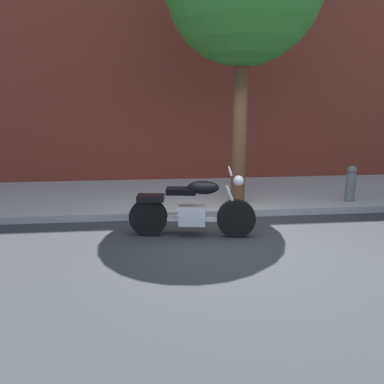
# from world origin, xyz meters

# --- Properties ---
(ground_plane) EXTENTS (60.00, 60.00, 0.00)m
(ground_plane) POSITION_xyz_m (0.00, 0.00, 0.00)
(ground_plane) COLOR #303335
(sidewalk) EXTENTS (25.81, 3.14, 0.14)m
(sidewalk) POSITION_xyz_m (0.00, 2.85, 0.07)
(sidewalk) COLOR #A9A9A9
(sidewalk) RESTS_ON ground
(motorcycle) EXTENTS (2.09, 0.74, 1.13)m
(motorcycle) POSITION_xyz_m (-0.54, 0.35, 0.46)
(motorcycle) COLOR black
(motorcycle) RESTS_ON ground
(fire_hydrant) EXTENTS (0.20, 0.20, 0.91)m
(fire_hydrant) POSITION_xyz_m (2.97, 1.73, 0.46)
(fire_hydrant) COLOR slate
(fire_hydrant) RESTS_ON ground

